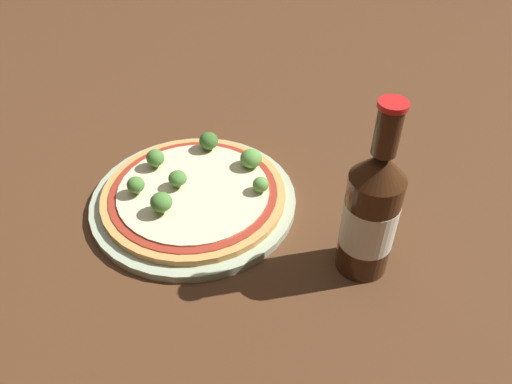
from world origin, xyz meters
TOP-DOWN VIEW (x-y plane):
  - ground_plane at (0.00, 0.00)m, footprint 3.00×3.00m
  - plate at (-0.02, 0.01)m, footprint 0.29×0.29m
  - pizza at (-0.02, 0.01)m, footprint 0.26×0.26m
  - broccoli_floret_0 at (-0.09, -0.02)m, footprint 0.02×0.02m
  - broccoli_floret_1 at (-0.09, 0.04)m, footprint 0.03×0.03m
  - broccoli_floret_2 at (0.05, 0.08)m, footprint 0.03×0.03m
  - broccoli_floret_3 at (-0.04, -0.05)m, footprint 0.03×0.03m
  - broccoli_floret_4 at (-0.04, 0.01)m, footprint 0.03×0.03m
  - broccoli_floret_5 at (-0.03, 0.10)m, footprint 0.03×0.03m
  - broccoli_floret_6 at (0.08, 0.03)m, footprint 0.02×0.02m
  - beer_bottle at (0.23, -0.05)m, footprint 0.06×0.06m

SIDE VIEW (x-z plane):
  - ground_plane at x=0.00m, z-range 0.00..0.00m
  - plate at x=-0.02m, z-range 0.00..0.01m
  - pizza at x=-0.02m, z-range 0.01..0.03m
  - broccoli_floret_6 at x=0.08m, z-range 0.03..0.05m
  - broccoli_floret_2 at x=0.05m, z-range 0.03..0.05m
  - broccoli_floret_5 at x=-0.03m, z-range 0.03..0.06m
  - broccoli_floret_4 at x=-0.04m, z-range 0.03..0.05m
  - broccoli_floret_0 at x=-0.09m, z-range 0.03..0.06m
  - broccoli_floret_1 at x=-0.09m, z-range 0.03..0.06m
  - broccoli_floret_3 at x=-0.04m, z-range 0.03..0.06m
  - beer_bottle at x=0.23m, z-range -0.03..0.21m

